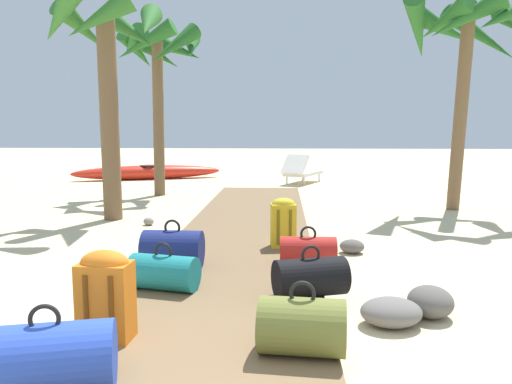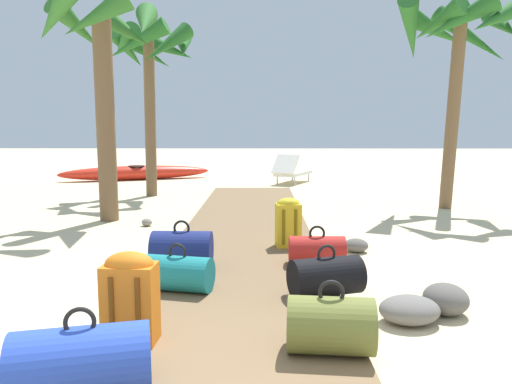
# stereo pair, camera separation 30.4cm
# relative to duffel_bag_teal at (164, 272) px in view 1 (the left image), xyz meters

# --- Properties ---
(ground_plane) EXTENTS (60.00, 60.00, 0.00)m
(ground_plane) POSITION_rel_duffel_bag_teal_xyz_m (0.51, 1.50, -0.23)
(ground_plane) COLOR beige
(boardwalk) EXTENTS (1.72, 9.85, 0.08)m
(boardwalk) POSITION_rel_duffel_bag_teal_xyz_m (0.51, 2.49, -0.19)
(boardwalk) COLOR brown
(boardwalk) RESTS_ON ground
(duffel_bag_teal) EXTENTS (0.63, 0.42, 0.41)m
(duffel_bag_teal) POSITION_rel_duffel_bag_teal_xyz_m (0.00, 0.00, 0.00)
(duffel_bag_teal) COLOR #197A7F
(duffel_bag_teal) RESTS_ON boardwalk
(duffel_bag_red) EXTENTS (0.57, 0.29, 0.40)m
(duffel_bag_red) POSITION_rel_duffel_bag_teal_xyz_m (1.28, 0.84, -0.01)
(duffel_bag_red) COLOR red
(duffel_bag_red) RESTS_ON boardwalk
(duffel_bag_olive) EXTENTS (0.56, 0.40, 0.47)m
(duffel_bag_olive) POSITION_rel_duffel_bag_teal_xyz_m (1.14, -1.17, 0.03)
(duffel_bag_olive) COLOR olive
(duffel_bag_olive) RESTS_ON boardwalk
(duffel_bag_navy) EXTENTS (0.60, 0.39, 0.49)m
(duffel_bag_navy) POSITION_rel_duffel_bag_teal_xyz_m (-0.07, 0.69, 0.04)
(duffel_bag_navy) COLOR navy
(duffel_bag_navy) RESTS_ON boardwalk
(duffel_bag_black) EXTENTS (0.66, 0.48, 0.43)m
(duffel_bag_black) POSITION_rel_duffel_bag_teal_xyz_m (1.25, -0.10, 0.01)
(duffel_bag_black) COLOR black
(duffel_bag_black) RESTS_ON boardwalk
(backpack_orange) EXTENTS (0.35, 0.25, 0.60)m
(backpack_orange) POSITION_rel_duffel_bag_teal_xyz_m (-0.13, -1.03, 0.16)
(backpack_orange) COLOR orange
(backpack_orange) RESTS_ON boardwalk
(backpack_yellow) EXTENTS (0.31, 0.26, 0.58)m
(backpack_yellow) POSITION_rel_duffel_bag_teal_xyz_m (1.03, 1.62, 0.15)
(backpack_yellow) COLOR gold
(backpack_yellow) RESTS_ON boardwalk
(duffel_bag_blue) EXTENTS (0.76, 0.53, 0.48)m
(duffel_bag_blue) POSITION_rel_duffel_bag_teal_xyz_m (-0.21, -1.69, 0.03)
(duffel_bag_blue) COLOR #2847B7
(duffel_bag_blue) RESTS_ON boardwalk
(palm_tree_near_left) EXTENTS (2.03, 1.98, 3.51)m
(palm_tree_near_left) POSITION_rel_duffel_bag_teal_xyz_m (-1.72, 3.62, 2.43)
(palm_tree_near_left) COLOR brown
(palm_tree_near_left) RESTS_ON ground
(palm_tree_far_left) EXTENTS (1.93, 2.11, 3.63)m
(palm_tree_far_left) POSITION_rel_duffel_bag_teal_xyz_m (-1.58, 6.62, 2.72)
(palm_tree_far_left) COLOR brown
(palm_tree_far_left) RESTS_ON ground
(palm_tree_near_right) EXTENTS (2.31, 2.39, 3.77)m
(palm_tree_near_right) POSITION_rel_duffel_bag_teal_xyz_m (4.15, 4.82, 2.79)
(palm_tree_near_right) COLOR brown
(palm_tree_near_right) RESTS_ON ground
(lounge_chair) EXTENTS (1.18, 1.66, 0.78)m
(lounge_chair) POSITION_rel_duffel_bag_teal_xyz_m (1.51, 9.06, 0.09)
(lounge_chair) COLOR white
(lounge_chair) RESTS_ON ground
(kayak) EXTENTS (4.14, 2.07, 0.40)m
(kayak) POSITION_rel_duffel_bag_teal_xyz_m (-2.84, 9.93, -0.03)
(kayak) COLOR red
(kayak) RESTS_ON ground
(rock_left_mid) EXTENTS (0.23, 0.23, 0.11)m
(rock_left_mid) POSITION_rel_duffel_bag_teal_xyz_m (-1.01, 3.22, -0.18)
(rock_left_mid) COLOR gray
(rock_left_mid) RESTS_ON ground
(rock_right_far) EXTENTS (0.29, 0.27, 0.16)m
(rock_right_far) POSITION_rel_duffel_bag_teal_xyz_m (1.84, 1.67, -0.15)
(rock_right_far) COLOR #5B5651
(rock_right_far) RESTS_ON ground
(rock_right_mid) EXTENTS (0.36, 0.40, 0.24)m
(rock_right_mid) POSITION_rel_duffel_bag_teal_xyz_m (2.17, -0.30, -0.11)
(rock_right_mid) COLOR #5B5651
(rock_right_mid) RESTS_ON ground
(rock_right_near) EXTENTS (0.52, 0.45, 0.21)m
(rock_right_near) POSITION_rel_duffel_bag_teal_xyz_m (1.83, -0.50, -0.13)
(rock_right_near) COLOR slate
(rock_right_near) RESTS_ON ground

